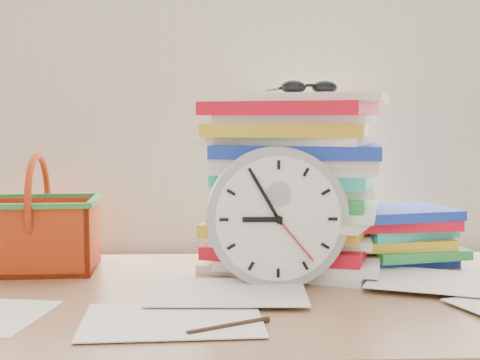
{
  "coord_description": "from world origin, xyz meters",
  "views": [
    {
      "loc": [
        -0.06,
        0.4,
        1.07
      ],
      "look_at": [
        -0.01,
        1.6,
        0.96
      ],
      "focal_mm": 50.0,
      "sensor_mm": 36.0,
      "label": 1
    }
  ],
  "objects_px": {
    "basket": "(39,213)",
    "clock": "(277,217)",
    "desk": "(246,332)",
    "paper_stack": "(294,182)",
    "book_stack": "(403,236)"
  },
  "relations": [
    {
      "from": "basket",
      "to": "clock",
      "type": "bearing_deg",
      "value": -20.58
    },
    {
      "from": "desk",
      "to": "paper_stack",
      "type": "height_order",
      "value": "paper_stack"
    },
    {
      "from": "basket",
      "to": "desk",
      "type": "bearing_deg",
      "value": -27.92
    },
    {
      "from": "clock",
      "to": "book_stack",
      "type": "bearing_deg",
      "value": 30.66
    },
    {
      "from": "book_stack",
      "to": "basket",
      "type": "relative_size",
      "value": 1.03
    },
    {
      "from": "book_stack",
      "to": "basket",
      "type": "bearing_deg",
      "value": -178.7
    },
    {
      "from": "paper_stack",
      "to": "book_stack",
      "type": "height_order",
      "value": "paper_stack"
    },
    {
      "from": "clock",
      "to": "basket",
      "type": "xyz_separation_m",
      "value": [
        -0.49,
        0.15,
        -0.01
      ]
    },
    {
      "from": "paper_stack",
      "to": "clock",
      "type": "xyz_separation_m",
      "value": [
        -0.05,
        -0.16,
        -0.05
      ]
    },
    {
      "from": "desk",
      "to": "paper_stack",
      "type": "bearing_deg",
      "value": 61.08
    },
    {
      "from": "desk",
      "to": "clock",
      "type": "bearing_deg",
      "value": 35.79
    },
    {
      "from": "desk",
      "to": "book_stack",
      "type": "bearing_deg",
      "value": 31.59
    },
    {
      "from": "desk",
      "to": "paper_stack",
      "type": "relative_size",
      "value": 3.82
    },
    {
      "from": "paper_stack",
      "to": "clock",
      "type": "bearing_deg",
      "value": -107.69
    },
    {
      "from": "book_stack",
      "to": "desk",
      "type": "bearing_deg",
      "value": -148.41
    }
  ]
}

